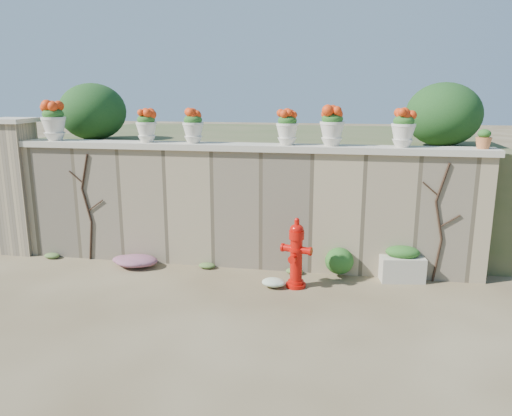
% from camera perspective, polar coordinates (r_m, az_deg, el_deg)
% --- Properties ---
extents(ground, '(80.00, 80.00, 0.00)m').
position_cam_1_polar(ground, '(7.15, -5.04, -11.23)').
color(ground, brown).
rests_on(ground, ground).
extents(stone_wall, '(8.00, 0.40, 2.00)m').
position_cam_1_polar(stone_wall, '(8.49, -1.98, -0.07)').
color(stone_wall, '#9A8867').
rests_on(stone_wall, ground).
extents(wall_cap, '(8.10, 0.52, 0.10)m').
position_cam_1_polar(wall_cap, '(8.31, -2.04, 6.99)').
color(wall_cap, '#BDB5A0').
rests_on(wall_cap, stone_wall).
extents(gate_pillar, '(0.72, 0.72, 2.48)m').
position_cam_1_polar(gate_pillar, '(10.15, -25.56, 2.32)').
color(gate_pillar, '#9A8867').
rests_on(gate_pillar, ground).
extents(raised_fill, '(9.00, 6.00, 2.00)m').
position_cam_1_polar(raised_fill, '(11.57, 1.40, 3.55)').
color(raised_fill, '#384C23').
rests_on(raised_fill, ground).
extents(back_shrub_left, '(1.30, 1.30, 1.10)m').
position_cam_1_polar(back_shrub_left, '(10.52, -18.16, 10.42)').
color(back_shrub_left, '#143814').
rests_on(back_shrub_left, raised_fill).
extents(back_shrub_right, '(1.30, 1.30, 1.10)m').
position_cam_1_polar(back_shrub_right, '(9.41, 20.63, 9.96)').
color(back_shrub_right, '#143814').
rests_on(back_shrub_right, raised_fill).
extents(vine_left, '(0.60, 0.04, 1.91)m').
position_cam_1_polar(vine_left, '(9.23, -18.72, 0.26)').
color(vine_left, black).
rests_on(vine_left, ground).
extents(vine_right, '(0.60, 0.04, 1.91)m').
position_cam_1_polar(vine_right, '(8.22, 20.24, -1.42)').
color(vine_right, black).
rests_on(vine_right, ground).
extents(fire_hydrant, '(0.48, 0.34, 1.09)m').
position_cam_1_polar(fire_hydrant, '(7.65, 4.62, -5.14)').
color(fire_hydrant, '#BC0D07').
rests_on(fire_hydrant, ground).
extents(planter_box, '(0.73, 0.50, 0.57)m').
position_cam_1_polar(planter_box, '(8.32, 16.32, -6.19)').
color(planter_box, '#BDB5A0').
rests_on(planter_box, ground).
extents(green_shrub, '(0.65, 0.59, 0.62)m').
position_cam_1_polar(green_shrub, '(8.20, 9.12, -5.75)').
color(green_shrub, '#1E5119').
rests_on(green_shrub, ground).
extents(magenta_clump, '(0.96, 0.64, 0.26)m').
position_cam_1_polar(magenta_clump, '(8.81, -13.56, -5.86)').
color(magenta_clump, '#B22387').
rests_on(magenta_clump, ground).
extents(white_flowers, '(0.52, 0.42, 0.19)m').
position_cam_1_polar(white_flowers, '(7.75, 2.62, -8.43)').
color(white_flowers, white).
rests_on(white_flowers, ground).
extents(urn_pot_0, '(0.42, 0.42, 0.66)m').
position_cam_1_polar(urn_pot_0, '(9.55, -22.12, 9.13)').
color(urn_pot_0, silver).
rests_on(urn_pot_0, wall_cap).
extents(urn_pot_1, '(0.35, 0.35, 0.55)m').
position_cam_1_polar(urn_pot_1, '(8.76, -12.42, 9.13)').
color(urn_pot_1, silver).
rests_on(urn_pot_1, wall_cap).
extents(urn_pot_2, '(0.35, 0.35, 0.55)m').
position_cam_1_polar(urn_pot_2, '(8.47, -7.20, 9.22)').
color(urn_pot_2, silver).
rests_on(urn_pot_2, wall_cap).
extents(urn_pot_3, '(0.36, 0.36, 0.56)m').
position_cam_1_polar(urn_pot_3, '(8.14, 3.58, 9.16)').
color(urn_pot_3, silver).
rests_on(urn_pot_3, wall_cap).
extents(urn_pot_4, '(0.39, 0.39, 0.61)m').
position_cam_1_polar(urn_pot_4, '(8.09, 8.68, 9.19)').
color(urn_pot_4, silver).
rests_on(urn_pot_4, wall_cap).
extents(urn_pot_5, '(0.37, 0.37, 0.58)m').
position_cam_1_polar(urn_pot_5, '(8.13, 16.48, 8.71)').
color(urn_pot_5, silver).
rests_on(urn_pot_5, wall_cap).
extents(terracotta_pot, '(0.24, 0.24, 0.28)m').
position_cam_1_polar(terracotta_pot, '(8.35, 24.58, 7.08)').
color(terracotta_pot, '#BD6B39').
rests_on(terracotta_pot, wall_cap).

